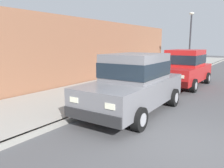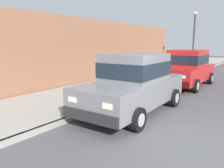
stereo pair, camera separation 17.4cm
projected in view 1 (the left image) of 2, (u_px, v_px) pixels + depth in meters
name	position (u px, v px, depth m)	size (l,w,h in m)	color
ground_plane	(185.00, 144.00, 5.01)	(80.00, 80.00, 0.00)	#4C4C4F
curb	(80.00, 115.00, 6.79)	(0.16, 64.00, 0.14)	gray
sidewalk	(42.00, 106.00, 7.79)	(3.60, 64.00, 0.14)	#99968E
car_grey_sedan	(134.00, 83.00, 7.26)	(2.12, 4.64, 1.92)	slate
car_red_sedan	(185.00, 67.00, 11.81)	(2.07, 4.62, 1.92)	red
dog_tan	(83.00, 92.00, 8.47)	(0.23, 0.76, 0.49)	tan
street_lamp	(190.00, 35.00, 16.81)	(0.36, 0.36, 4.42)	#2D2D33
building_facade	(91.00, 51.00, 12.88)	(0.50, 20.00, 3.60)	#8C5B42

